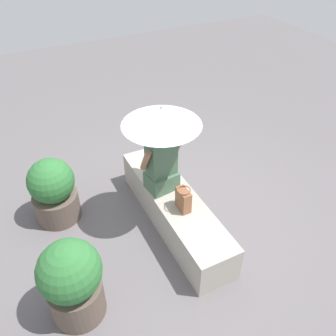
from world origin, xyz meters
TOP-DOWN VIEW (x-y plane):
  - ground_plane at (0.00, 0.00)m, footprint 14.00×14.00m
  - stone_bench at (0.00, 0.00)m, footprint 2.05×0.49m
  - person_seated at (-0.20, -0.07)m, footprint 0.32×0.49m
  - parasol at (-0.12, -0.10)m, footprint 0.83×0.83m
  - handbag_black at (0.23, -0.01)m, footprint 0.20×0.15m
  - magazine at (-0.65, 0.04)m, footprint 0.32×0.27m
  - planter_near at (0.62, -1.35)m, footprint 0.58×0.58m
  - planter_far at (-0.75, -1.24)m, footprint 0.55×0.55m

SIDE VIEW (x-z plane):
  - ground_plane at x=0.00m, z-range 0.00..0.00m
  - stone_bench at x=0.00m, z-range 0.00..0.45m
  - planter_far at x=-0.75m, z-range 0.00..0.84m
  - magazine at x=-0.65m, z-range 0.45..0.46m
  - planter_near at x=0.62m, z-range 0.02..0.94m
  - handbag_black at x=0.23m, z-range 0.45..0.73m
  - person_seated at x=-0.20m, z-range 0.39..1.29m
  - parasol at x=-0.12m, z-range 0.89..2.03m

